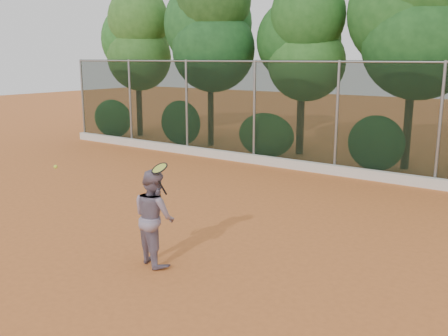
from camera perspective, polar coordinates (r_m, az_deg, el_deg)
The scene contains 7 objects.
ground at distance 10.29m, azimuth -3.26°, elevation -7.80°, with size 80.00×80.00×0.00m, color #CC6C30.
concrete_curb at distance 15.93m, azimuth 12.24°, elevation -0.18°, with size 24.00×0.20×0.30m, color silver.
tennis_player at distance 8.82m, azimuth -7.97°, elevation -5.57°, with size 0.82×0.64×1.69m, color gray.
chainlink_fence at distance 15.82m, azimuth 12.79°, elevation 5.99°, with size 24.09×0.09×3.50m.
foliage_backdrop at distance 17.78m, azimuth 14.09°, elevation 14.82°, with size 23.70×3.63×7.55m.
tennis_racket at distance 8.43m, azimuth -7.34°, elevation -0.29°, with size 0.36×0.34×0.58m.
tennis_ball_in_flight at distance 9.96m, azimuth -18.69°, elevation 0.13°, with size 0.07×0.07×0.07m.
Camera 1 is at (6.06, -7.51, 3.56)m, focal length 40.00 mm.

